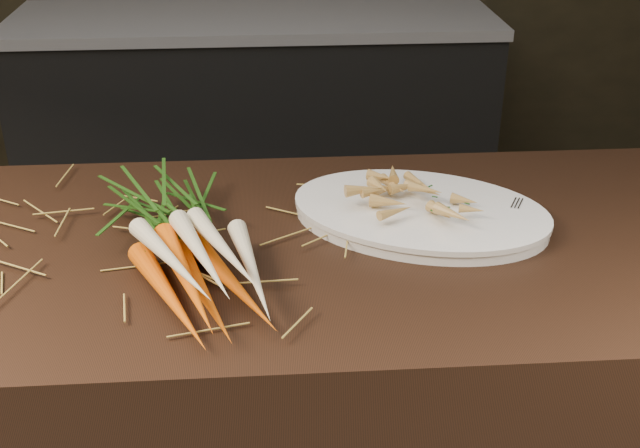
% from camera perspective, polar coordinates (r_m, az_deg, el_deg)
% --- Properties ---
extents(back_counter, '(1.82, 0.62, 0.84)m').
position_cam_1_polar(back_counter, '(3.24, -4.49, 7.40)').
color(back_counter, black).
rests_on(back_counter, ground).
extents(straw_bedding, '(1.40, 0.60, 0.02)m').
position_cam_1_polar(straw_bedding, '(1.36, -17.83, -1.35)').
color(straw_bedding, olive).
rests_on(straw_bedding, main_counter).
extents(root_veg_bunch, '(0.34, 0.54, 0.10)m').
position_cam_1_polar(root_veg_bunch, '(1.28, -10.45, -0.26)').
color(root_veg_bunch, '#E95302').
rests_on(root_veg_bunch, main_counter).
extents(serving_platter, '(0.52, 0.44, 0.02)m').
position_cam_1_polar(serving_platter, '(1.39, 7.11, 0.63)').
color(serving_platter, white).
rests_on(serving_platter, main_counter).
extents(roasted_veg_heap, '(0.26, 0.23, 0.05)m').
position_cam_1_polar(roasted_veg_heap, '(1.38, 7.19, 1.96)').
color(roasted_veg_heap, '#B47933').
rests_on(roasted_veg_heap, serving_platter).
extents(serving_fork, '(0.09, 0.15, 0.00)m').
position_cam_1_polar(serving_fork, '(1.35, 13.43, -0.18)').
color(serving_fork, silver).
rests_on(serving_fork, serving_platter).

